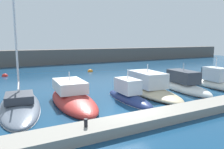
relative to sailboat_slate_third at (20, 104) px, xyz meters
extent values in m
plane|color=navy|center=(6.43, -5.60, -0.31)|extent=(120.00, 120.00, 0.00)
cube|color=gray|center=(6.43, -7.42, -0.02)|extent=(31.86, 1.86, 0.58)
cube|color=#5B5651|center=(6.43, 30.58, 1.26)|extent=(108.00, 3.95, 3.14)
ellipsoid|color=slate|center=(0.00, 0.02, -0.18)|extent=(4.08, 10.54, 0.86)
ellipsoid|color=silver|center=(0.00, 0.02, -0.29)|extent=(4.12, 10.65, 0.12)
cylinder|color=silver|center=(-0.10, -0.86, 1.61)|extent=(0.50, 3.41, 0.11)
cube|color=#333842|center=(-0.03, -0.27, 0.55)|extent=(2.27, 2.70, 0.59)
ellipsoid|color=#B72D28|center=(3.97, -0.89, -0.11)|extent=(3.63, 9.22, 1.24)
cube|color=silver|center=(4.05, 0.19, 0.97)|extent=(2.57, 3.90, 0.92)
cube|color=black|center=(4.07, 0.47, 1.11)|extent=(2.13, 1.09, 0.51)
cylinder|color=silver|center=(4.05, 0.19, 1.80)|extent=(0.08, 0.08, 0.73)
ellipsoid|color=navy|center=(8.46, -2.37, -0.20)|extent=(1.93, 6.63, 1.08)
ellipsoid|color=silver|center=(8.46, -2.37, -0.29)|extent=(1.95, 6.70, 0.12)
cube|color=silver|center=(8.47, -2.14, 0.96)|extent=(1.49, 2.50, 1.23)
cube|color=black|center=(8.49, -1.40, 1.14)|extent=(1.29, 0.65, 0.69)
cylinder|color=silver|center=(8.47, -2.14, 1.97)|extent=(0.08, 0.08, 0.80)
ellipsoid|color=beige|center=(11.60, -0.88, -0.11)|extent=(3.88, 10.15, 0.92)
ellipsoid|color=black|center=(11.60, -0.88, -0.29)|extent=(3.92, 10.25, 0.12)
cube|color=silver|center=(11.61, -0.79, 1.07)|extent=(2.58, 4.13, 1.43)
cube|color=black|center=(11.73, 0.61, 1.28)|extent=(2.10, 1.16, 0.80)
cylinder|color=silver|center=(11.61, -0.79, 2.16)|extent=(0.08, 0.08, 0.76)
ellipsoid|color=white|center=(15.62, -1.50, -0.11)|extent=(3.26, 8.25, 1.28)
ellipsoid|color=black|center=(15.62, -1.50, -0.29)|extent=(3.29, 8.34, 0.12)
cube|color=#333842|center=(15.61, -1.58, 1.13)|extent=(2.16, 3.60, 1.21)
cube|color=black|center=(15.78, -0.29, 1.32)|extent=(1.67, 1.04, 0.68)
cylinder|color=silver|center=(15.61, -1.58, 2.14)|extent=(0.08, 0.08, 0.79)
ellipsoid|color=silver|center=(19.81, -2.20, -0.08)|extent=(2.74, 7.27, 1.04)
ellipsoid|color=black|center=(19.81, -2.20, -0.29)|extent=(2.77, 7.34, 0.12)
cube|color=silver|center=(19.81, -2.24, 1.16)|extent=(1.72, 2.50, 1.45)
cube|color=black|center=(19.90, -1.17, 1.37)|extent=(1.41, 0.71, 0.81)
cylinder|color=silver|center=(19.81, -2.24, 2.44)|extent=(0.08, 0.08, 1.12)
sphere|color=red|center=(-0.10, 17.08, -0.31)|extent=(0.81, 0.81, 0.81)
sphere|color=orange|center=(12.53, 15.61, -0.31)|extent=(0.87, 0.87, 0.87)
cylinder|color=black|center=(2.47, -7.42, 0.49)|extent=(0.20, 0.20, 0.44)
camera|label=1|loc=(-1.73, -18.01, 4.84)|focal=35.80mm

